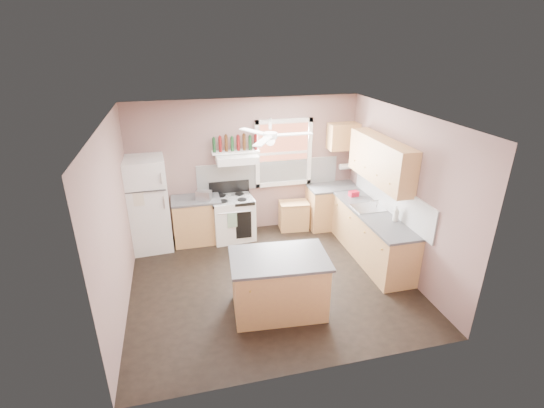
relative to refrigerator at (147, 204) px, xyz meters
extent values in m
plane|color=black|center=(1.94, -1.66, -0.89)|extent=(4.50, 4.50, 0.00)
plane|color=white|center=(1.94, -1.66, 1.81)|extent=(4.50, 4.50, 0.00)
cube|color=#7D5F59|center=(1.94, 0.36, 0.46)|extent=(4.50, 0.05, 2.70)
cube|color=#7D5F59|center=(4.22, -1.66, 0.46)|extent=(0.05, 4.00, 2.70)
cube|color=#7D5F59|center=(-0.33, -1.66, 0.46)|extent=(0.05, 4.00, 2.70)
cube|color=white|center=(2.39, 0.32, 0.29)|extent=(2.90, 0.03, 0.55)
cube|color=white|center=(4.18, -1.36, 0.29)|extent=(0.03, 2.60, 0.55)
cube|color=brown|center=(2.69, 0.32, 0.71)|extent=(1.00, 0.02, 1.20)
cube|color=white|center=(2.69, 0.29, 0.71)|extent=(1.16, 0.07, 1.36)
cube|color=white|center=(0.00, 0.00, 0.00)|extent=(0.80, 0.78, 1.78)
cube|color=tan|center=(0.88, 0.04, -0.46)|extent=(0.90, 0.60, 0.86)
cube|color=#474749|center=(0.88, 0.04, -0.01)|extent=(0.92, 0.62, 0.04)
cube|color=silver|center=(1.04, -0.07, 0.10)|extent=(0.32, 0.26, 0.18)
cube|color=white|center=(1.57, 0.00, -0.46)|extent=(0.85, 0.71, 0.86)
cube|color=white|center=(1.71, 0.09, 0.73)|extent=(0.78, 0.50, 0.14)
cube|color=white|center=(1.71, 0.21, 0.83)|extent=(0.90, 0.26, 0.03)
cube|color=tan|center=(2.87, 0.09, -0.59)|extent=(0.62, 0.45, 0.59)
cube|color=tan|center=(3.69, 0.04, -0.46)|extent=(1.00, 0.60, 0.86)
cube|color=tan|center=(3.89, -1.36, -0.46)|extent=(0.60, 2.20, 0.86)
cube|color=#474749|center=(3.69, 0.04, -0.01)|extent=(1.02, 0.62, 0.04)
cube|color=#474749|center=(3.88, -1.36, -0.01)|extent=(0.62, 2.22, 0.04)
cube|color=silver|center=(3.88, -1.16, 0.01)|extent=(0.55, 0.45, 0.03)
cylinder|color=silver|center=(4.04, -1.16, 0.08)|extent=(0.03, 0.03, 0.14)
cube|color=tan|center=(4.02, -1.16, 0.89)|extent=(0.33, 1.80, 0.76)
cube|color=tan|center=(3.89, 0.17, 1.01)|extent=(0.60, 0.33, 0.52)
cylinder|color=white|center=(4.01, 0.20, 0.36)|extent=(0.26, 0.12, 0.12)
cube|color=tan|center=(1.88, -2.43, -0.46)|extent=(1.37, 0.93, 0.86)
cube|color=#474749|center=(1.88, -2.43, -0.01)|extent=(1.45, 1.01, 0.04)
cylinder|color=white|center=(1.94, -1.66, 1.56)|extent=(0.20, 0.20, 0.08)
imported|color=silver|center=(4.07, -1.76, 0.15)|extent=(0.13, 0.13, 0.27)
cube|color=red|center=(3.87, -0.57, 0.06)|extent=(0.19, 0.14, 0.10)
cylinder|color=#143819|center=(1.31, 0.21, 0.98)|extent=(0.06, 0.06, 0.27)
cylinder|color=#590F0F|center=(1.43, 0.21, 0.99)|extent=(0.06, 0.06, 0.29)
cylinder|color=#3F230F|center=(1.54, 0.21, 1.00)|extent=(0.06, 0.06, 0.31)
cylinder|color=#143819|center=(1.65, 0.21, 0.98)|extent=(0.06, 0.06, 0.27)
cylinder|color=#590F0F|center=(1.77, 0.21, 0.99)|extent=(0.06, 0.06, 0.29)
cylinder|color=#3F230F|center=(1.88, 0.21, 1.00)|extent=(0.06, 0.06, 0.31)
cylinder|color=#143819|center=(2.00, 0.21, 0.98)|extent=(0.06, 0.06, 0.27)
cylinder|color=#590F0F|center=(2.11, 0.21, 0.99)|extent=(0.06, 0.06, 0.29)
camera|label=1|loc=(0.64, -7.04, 2.87)|focal=26.00mm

